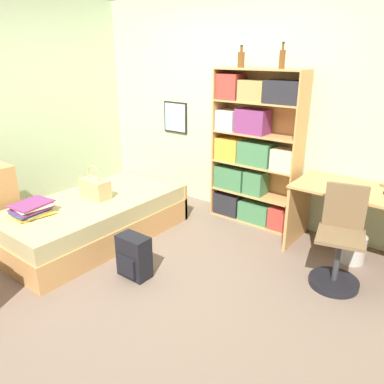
{
  "coord_description": "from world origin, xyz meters",
  "views": [
    {
      "loc": [
        2.51,
        -2.29,
        1.93
      ],
      "look_at": [
        0.58,
        0.2,
        0.75
      ],
      "focal_mm": 35.0,
      "sensor_mm": 36.0,
      "label": 1
    }
  ],
  "objects": [
    {
      "name": "handbag",
      "position": [
        -0.65,
        0.06,
        0.55
      ],
      "size": [
        0.34,
        0.18,
        0.37
      ],
      "color": "tan",
      "rests_on": "bed"
    },
    {
      "name": "backpack",
      "position": [
        0.28,
        -0.28,
        0.2
      ],
      "size": [
        0.3,
        0.2,
        0.4
      ],
      "color": "black",
      "rests_on": "ground_plane"
    },
    {
      "name": "waste_bin",
      "position": [
        1.77,
        1.22,
        0.14
      ],
      "size": [
        0.24,
        0.24,
        0.27
      ],
      "color": "#B7B2A8",
      "rests_on": "ground_plane"
    },
    {
      "name": "ground_plane",
      "position": [
        0.0,
        0.0,
        0.0
      ],
      "size": [
        14.0,
        14.0,
        0.0
      ],
      "primitive_type": "plane",
      "color": "#756051"
    },
    {
      "name": "bottle_green",
      "position": [
        0.28,
        1.45,
        1.86
      ],
      "size": [
        0.08,
        0.08,
        0.23
      ],
      "color": "brown",
      "rests_on": "bookcase"
    },
    {
      "name": "wall_back",
      "position": [
        -0.0,
        1.65,
        1.3
      ],
      "size": [
        10.0,
        0.09,
        2.6
      ],
      "color": "beige",
      "rests_on": "ground_plane"
    },
    {
      "name": "wall_left",
      "position": [
        -1.99,
        0.0,
        1.3
      ],
      "size": [
        0.06,
        10.0,
        2.6
      ],
      "color": "beige",
      "rests_on": "ground_plane"
    },
    {
      "name": "desk_chair",
      "position": [
        1.76,
        0.74,
        0.3
      ],
      "size": [
        0.47,
        0.47,
        0.89
      ],
      "color": "black",
      "rests_on": "ground_plane"
    },
    {
      "name": "book_stack_on_bed",
      "position": [
        -0.76,
        -0.61,
        0.51
      ],
      "size": [
        0.35,
        0.39,
        0.12
      ],
      "color": "#99894C",
      "rests_on": "bed"
    },
    {
      "name": "bookcase",
      "position": [
        0.48,
        1.44,
        0.85
      ],
      "size": [
        1.03,
        0.3,
        1.77
      ],
      "color": "tan",
      "rests_on": "ground_plane"
    },
    {
      "name": "desk",
      "position": [
        1.78,
        1.28,
        0.51
      ],
      "size": [
        1.26,
        0.64,
        0.72
      ],
      "color": "tan",
      "rests_on": "ground_plane"
    },
    {
      "name": "bed",
      "position": [
        -0.62,
        0.02,
        0.22
      ],
      "size": [
        1.01,
        1.98,
        0.44
      ],
      "color": "tan",
      "rests_on": "ground_plane"
    },
    {
      "name": "bottle_brown",
      "position": [
        0.77,
        1.43,
        1.87
      ],
      "size": [
        0.06,
        0.06,
        0.26
      ],
      "color": "brown",
      "rests_on": "bookcase"
    }
  ]
}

